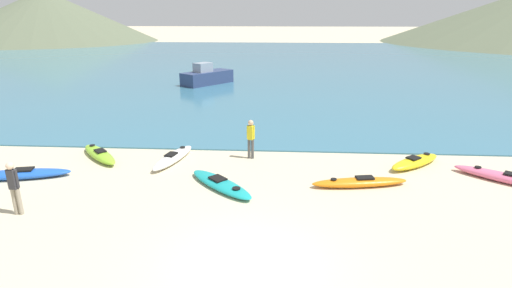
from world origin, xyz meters
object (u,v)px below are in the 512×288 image
Objects in this scene: person_near_waterline at (251,137)px; kayak_on_sand_2 at (415,162)px; kayak_on_sand_4 at (221,184)px; person_near_foreground at (14,185)px; kayak_on_sand_1 at (173,157)px; kayak_on_sand_5 at (508,178)px; moored_boat_0 at (207,77)px; kayak_on_sand_0 at (360,182)px; kayak_on_sand_6 at (19,174)px; kayak_on_sand_3 at (99,154)px.

kayak_on_sand_2 is at bearing -4.12° from person_near_waterline.
person_near_foreground reaches higher than kayak_on_sand_4.
kayak_on_sand_1 is 0.95× the size of kayak_on_sand_5.
kayak_on_sand_5 is at bearing -54.13° from moored_boat_0.
kayak_on_sand_1 is 3.31m from kayak_on_sand_4.
moored_boat_0 reaches higher than kayak_on_sand_0.
moored_boat_0 reaches higher than kayak_on_sand_4.
kayak_on_sand_6 is 8.59m from person_near_waterline.
kayak_on_sand_6 is (-17.30, -0.74, -0.00)m from kayak_on_sand_5.
person_near_waterline is (-9.16, 1.90, 0.76)m from kayak_on_sand_5.
kayak_on_sand_0 is 1.32× the size of kayak_on_sand_2.
kayak_on_sand_2 is 0.56× the size of moored_boat_0.
kayak_on_sand_3 reaches higher than kayak_on_sand_0.
person_near_waterline is (6.19, 0.38, 0.75)m from kayak_on_sand_3.
kayak_on_sand_3 is 0.93× the size of kayak_on_sand_4.
kayak_on_sand_5 is at bearing 12.05° from person_near_foreground.
kayak_on_sand_0 is 4.76m from kayak_on_sand_4.
kayak_on_sand_0 is 5.27m from kayak_on_sand_5.
kayak_on_sand_4 is at bearing -2.48° from kayak_on_sand_6.
kayak_on_sand_4 is at bearing -175.11° from kayak_on_sand_0.
person_near_foreground is at bearing -158.00° from kayak_on_sand_4.
kayak_on_sand_1 reaches higher than kayak_on_sand_4.
kayak_on_sand_4 is 7.34m from kayak_on_sand_6.
kayak_on_sand_0 is 2.07× the size of person_near_foreground.
kayak_on_sand_2 is 21.55m from moored_boat_0.
person_near_foreground is 0.36× the size of moored_boat_0.
kayak_on_sand_2 is (9.50, 0.09, 0.01)m from kayak_on_sand_1.
kayak_on_sand_1 is 0.66× the size of moored_boat_0.
moored_boat_0 is (-14.22, 19.67, 0.52)m from kayak_on_sand_5.
kayak_on_sand_4 is at bearing -25.57° from kayak_on_sand_3.
kayak_on_sand_1 is 5.82m from person_near_foreground.
person_near_waterline is (0.81, 2.96, 0.79)m from kayak_on_sand_4.
kayak_on_sand_0 is 1.20× the size of kayak_on_sand_4.
kayak_on_sand_1 is 1.88× the size of person_near_waterline.
kayak_on_sand_1 is 3.22m from person_near_waterline.
kayak_on_sand_1 is 5.47m from kayak_on_sand_6.
person_near_foreground is (-3.37, -4.68, 0.77)m from kayak_on_sand_1.
kayak_on_sand_4 is 1.72× the size of person_near_foreground.
kayak_on_sand_6 is 0.79× the size of moored_boat_0.
person_near_foreground is at bearing -167.95° from kayak_on_sand_5.
kayak_on_sand_0 is at bearing -140.02° from kayak_on_sand_2.
person_near_waterline is (8.14, 2.64, 0.76)m from kayak_on_sand_6.
moored_boat_0 reaches higher than kayak_on_sand_6.
kayak_on_sand_6 reaches higher than kayak_on_sand_0.
kayak_on_sand_4 is at bearing -78.40° from moored_boat_0.
kayak_on_sand_3 is at bearing 154.43° from kayak_on_sand_4.
kayak_on_sand_6 is 2.24× the size of person_near_waterline.
kayak_on_sand_2 is 12.61m from kayak_on_sand_3.
kayak_on_sand_5 is (12.24, -1.35, -0.00)m from kayak_on_sand_1.
kayak_on_sand_4 is at bearing -173.97° from kayak_on_sand_5.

